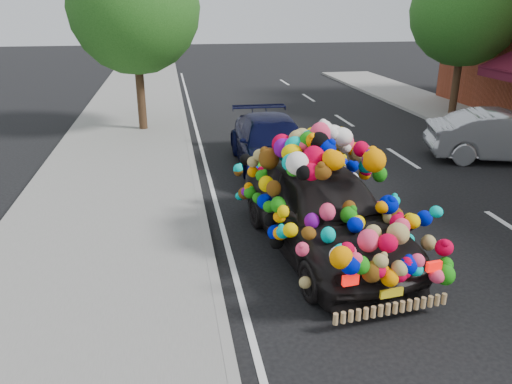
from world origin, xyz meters
TOP-DOWN VIEW (x-y plane):
  - ground at (0.00, 0.00)m, footprint 100.00×100.00m
  - sidewalk at (-4.30, 0.00)m, footprint 4.00×60.00m
  - kerb at (-2.35, 0.00)m, footprint 0.15×60.00m
  - tree_near_sidewalk at (-3.80, 9.50)m, footprint 4.20×4.20m
  - tree_far_b at (8.00, 10.00)m, footprint 4.00×4.00m
  - plush_art_car at (-0.37, -0.05)m, footprint 2.76×5.01m
  - navy_sedan at (-0.27, 4.71)m, footprint 1.94×4.66m
  - silver_hatchback at (6.27, 4.30)m, footprint 4.44×2.60m

SIDE VIEW (x-z plane):
  - ground at x=0.00m, z-range 0.00..0.00m
  - sidewalk at x=-4.30m, z-range 0.00..0.12m
  - kerb at x=-2.35m, z-range 0.00..0.13m
  - navy_sedan at x=-0.27m, z-range 0.00..1.35m
  - silver_hatchback at x=6.27m, z-range 0.00..1.38m
  - plush_art_car at x=-0.37m, z-range 0.03..2.24m
  - tree_far_b at x=8.00m, z-range 0.94..6.84m
  - tree_near_sidewalk at x=-3.80m, z-range 0.96..7.09m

